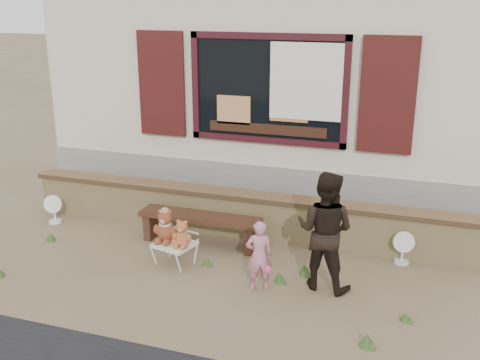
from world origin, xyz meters
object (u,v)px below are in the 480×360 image
(teddy_bear_left, at_px, (166,225))
(bench, at_px, (200,223))
(adult, at_px, (325,231))
(child, at_px, (259,255))
(teddy_bear_right, at_px, (182,233))
(folding_chair, at_px, (175,245))

(teddy_bear_left, bearing_deg, bench, 86.09)
(bench, xyz_separation_m, teddy_bear_left, (-0.21, -0.66, 0.20))
(bench, bearing_deg, adult, -19.47)
(teddy_bear_left, height_order, child, child)
(child, bearing_deg, teddy_bear_right, -35.48)
(bench, distance_m, adult, 2.06)
(teddy_bear_right, bearing_deg, folding_chair, -180.00)
(folding_chair, xyz_separation_m, teddy_bear_right, (0.14, -0.03, 0.21))
(teddy_bear_right, distance_m, adult, 1.87)
(adult, bearing_deg, teddy_bear_left, 10.27)
(teddy_bear_right, height_order, child, child)
(bench, bearing_deg, child, -39.85)
(bench, height_order, teddy_bear_left, teddy_bear_left)
(bench, distance_m, child, 1.54)
(bench, height_order, child, child)
(bench, distance_m, folding_chair, 0.70)
(bench, relative_size, teddy_bear_right, 4.81)
(folding_chair, bearing_deg, child, 1.17)
(teddy_bear_right, relative_size, adult, 0.25)
(teddy_bear_left, relative_size, teddy_bear_right, 1.24)
(folding_chair, distance_m, adult, 2.04)
(teddy_bear_right, bearing_deg, teddy_bear_left, 180.00)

